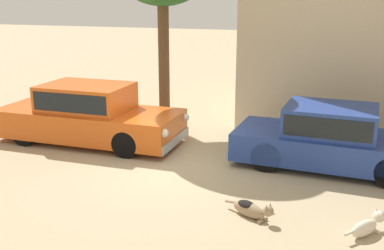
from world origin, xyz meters
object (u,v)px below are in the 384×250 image
object	(u,v)px
parked_sedan_nearest	(89,114)
stray_dog_tan	(368,226)
parked_sedan_second	(330,137)
stray_dog_spotted	(251,209)

from	to	relation	value
parked_sedan_nearest	stray_dog_tan	size ratio (longest dim) A/B	6.13
parked_sedan_nearest	parked_sedan_second	world-z (taller)	parked_sedan_nearest
parked_sedan_nearest	parked_sedan_second	distance (m)	5.93
parked_sedan_nearest	parked_sedan_second	xyz separation A→B (m)	(5.93, 0.06, -0.06)
stray_dog_spotted	parked_sedan_second	bearing A→B (deg)	94.48
parked_sedan_nearest	stray_dog_tan	world-z (taller)	parked_sedan_nearest
parked_sedan_second	stray_dog_spotted	world-z (taller)	parked_sedan_second
parked_sedan_nearest	stray_dog_spotted	distance (m)	5.60
parked_sedan_nearest	parked_sedan_second	size ratio (longest dim) A/B	1.11
stray_dog_tan	stray_dog_spotted	bearing A→B (deg)	129.22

